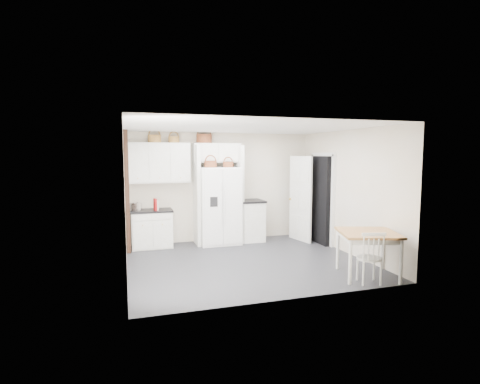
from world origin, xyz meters
name	(u,v)px	position (x,y,z in m)	size (l,w,h in m)	color
floor	(247,261)	(0.00, 0.00, 0.00)	(4.50, 4.50, 0.00)	#2C2C34
ceiling	(247,127)	(0.00, 0.00, 2.60)	(4.50, 4.50, 0.00)	white
wall_back	(221,187)	(0.00, 2.00, 1.30)	(4.50, 4.50, 0.00)	beige
wall_left	(125,200)	(-2.25, 0.00, 1.30)	(4.00, 4.00, 0.00)	beige
wall_right	(348,192)	(2.25, 0.00, 1.30)	(4.00, 4.00, 0.00)	beige
refrigerator	(219,205)	(-0.15, 1.64, 0.90)	(0.93, 0.75, 1.80)	white
base_cab_left	(152,229)	(-1.69, 1.70, 0.41)	(0.88, 0.56, 0.82)	silver
base_cab_right	(251,221)	(0.66, 1.70, 0.47)	(0.54, 0.65, 0.95)	silver
dining_table	(367,254)	(1.70, -1.45, 0.39)	(0.93, 0.93, 0.78)	#A57438
windsor_chair	(369,258)	(1.52, -1.75, 0.41)	(0.40, 0.37, 0.82)	silver
counter_left	(151,211)	(-1.69, 1.70, 0.83)	(0.92, 0.59, 0.04)	black
counter_right	(251,201)	(0.66, 1.70, 0.97)	(0.58, 0.69, 0.04)	black
toaster	(135,207)	(-2.03, 1.64, 0.94)	(0.26, 0.15, 0.18)	silver
cookbook_red	(155,204)	(-1.61, 1.62, 0.98)	(0.04, 0.17, 0.26)	#AE0E10
cookbook_cream	(158,205)	(-1.56, 1.62, 0.96)	(0.03, 0.15, 0.22)	beige
basket_upper_b	(154,139)	(-1.58, 1.83, 2.44)	(0.29, 0.29, 0.17)	#935B2C
basket_upper_c	(174,140)	(-1.15, 1.83, 2.42)	(0.25, 0.25, 0.14)	#935B2C
basket_bridge_a	(204,139)	(-0.45, 1.83, 2.45)	(0.36, 0.36, 0.20)	maroon
basket_fridge_a	(211,164)	(-0.36, 1.54, 1.87)	(0.28, 0.28, 0.15)	maroon
basket_fridge_b	(228,164)	(0.05, 1.54, 1.86)	(0.23, 0.23, 0.13)	maroon
upper_cabinet	(159,163)	(-1.50, 1.83, 1.90)	(1.40, 0.34, 0.90)	silver
bridge_cabinet	(217,153)	(-0.15, 1.83, 2.12)	(1.12, 0.34, 0.45)	silver
fridge_panel_left	(197,195)	(-0.66, 1.70, 1.15)	(0.08, 0.60, 2.30)	silver
fridge_panel_right	(239,194)	(0.36, 1.70, 1.15)	(0.08, 0.60, 2.30)	silver
trim_post	(127,192)	(-2.20, 1.35, 1.30)	(0.09, 0.09, 2.60)	#372016
doorway_void	(321,200)	(2.16, 1.00, 1.02)	(0.18, 0.85, 2.05)	black
door_slab	(300,199)	(1.80, 1.33, 1.02)	(0.80, 0.04, 2.05)	white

